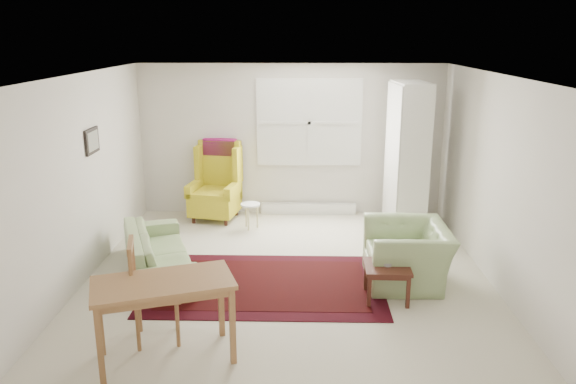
{
  "coord_description": "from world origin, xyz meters",
  "views": [
    {
      "loc": [
        0.13,
        -6.43,
        2.95
      ],
      "look_at": [
        0.0,
        0.3,
        1.05
      ],
      "focal_mm": 35.0,
      "sensor_mm": 36.0,
      "label": 1
    }
  ],
  "objects_px": {
    "cabinet": "(407,157)",
    "desk": "(165,320)",
    "sofa": "(158,244)",
    "wingback_chair": "(214,181)",
    "coffee_table": "(386,282)",
    "armchair": "(407,249)",
    "stool": "(251,216)",
    "desk_chair": "(156,291)"
  },
  "relations": [
    {
      "from": "cabinet",
      "to": "desk",
      "type": "relative_size",
      "value": 1.81
    },
    {
      "from": "sofa",
      "to": "wingback_chair",
      "type": "height_order",
      "value": "wingback_chair"
    },
    {
      "from": "cabinet",
      "to": "coffee_table",
      "type": "bearing_deg",
      "value": -108.76
    },
    {
      "from": "armchair",
      "to": "stool",
      "type": "xyz_separation_m",
      "value": [
        -2.08,
        1.92,
        -0.23
      ]
    },
    {
      "from": "wingback_chair",
      "to": "coffee_table",
      "type": "relative_size",
      "value": 2.51
    },
    {
      "from": "stool",
      "to": "desk_chair",
      "type": "height_order",
      "value": "desk_chair"
    },
    {
      "from": "sofa",
      "to": "desk_chair",
      "type": "height_order",
      "value": "desk_chair"
    },
    {
      "from": "sofa",
      "to": "stool",
      "type": "xyz_separation_m",
      "value": [
        1.03,
        1.7,
        -0.18
      ]
    },
    {
      "from": "stool",
      "to": "desk_chair",
      "type": "xyz_separation_m",
      "value": [
        -0.64,
        -3.34,
        0.32
      ]
    },
    {
      "from": "armchair",
      "to": "desk",
      "type": "bearing_deg",
      "value": -55.38
    },
    {
      "from": "wingback_chair",
      "to": "desk_chair",
      "type": "distance_m",
      "value": 3.78
    },
    {
      "from": "coffee_table",
      "to": "cabinet",
      "type": "relative_size",
      "value": 0.23
    },
    {
      "from": "wingback_chair",
      "to": "desk_chair",
      "type": "bearing_deg",
      "value": -79.13
    },
    {
      "from": "coffee_table",
      "to": "wingback_chair",
      "type": "bearing_deg",
      "value": 129.92
    },
    {
      "from": "desk",
      "to": "sofa",
      "type": "bearing_deg",
      "value": 105.53
    },
    {
      "from": "armchair",
      "to": "wingback_chair",
      "type": "height_order",
      "value": "wingback_chair"
    },
    {
      "from": "sofa",
      "to": "armchair",
      "type": "relative_size",
      "value": 1.73
    },
    {
      "from": "sofa",
      "to": "desk_chair",
      "type": "relative_size",
      "value": 1.81
    },
    {
      "from": "sofa",
      "to": "cabinet",
      "type": "height_order",
      "value": "cabinet"
    },
    {
      "from": "sofa",
      "to": "cabinet",
      "type": "xyz_separation_m",
      "value": [
        3.44,
        1.77,
        0.75
      ]
    },
    {
      "from": "wingback_chair",
      "to": "stool",
      "type": "distance_m",
      "value": 0.88
    },
    {
      "from": "sofa",
      "to": "desk",
      "type": "bearing_deg",
      "value": 175.56
    },
    {
      "from": "wingback_chair",
      "to": "cabinet",
      "type": "relative_size",
      "value": 0.57
    },
    {
      "from": "wingback_chair",
      "to": "cabinet",
      "type": "xyz_separation_m",
      "value": [
        3.03,
        -0.38,
        0.49
      ]
    },
    {
      "from": "desk_chair",
      "to": "wingback_chair",
      "type": "bearing_deg",
      "value": -13.78
    },
    {
      "from": "stool",
      "to": "desk",
      "type": "height_order",
      "value": "desk"
    },
    {
      "from": "sofa",
      "to": "wingback_chair",
      "type": "bearing_deg",
      "value": -30.74
    },
    {
      "from": "wingback_chair",
      "to": "desk",
      "type": "height_order",
      "value": "wingback_chair"
    },
    {
      "from": "wingback_chair",
      "to": "stool",
      "type": "height_order",
      "value": "wingback_chair"
    },
    {
      "from": "sofa",
      "to": "armchair",
      "type": "xyz_separation_m",
      "value": [
        3.11,
        -0.22,
        0.04
      ]
    },
    {
      "from": "coffee_table",
      "to": "sofa",
      "type": "bearing_deg",
      "value": 165.75
    },
    {
      "from": "cabinet",
      "to": "desk_chair",
      "type": "xyz_separation_m",
      "value": [
        -3.05,
        -3.4,
        -0.61
      ]
    },
    {
      "from": "stool",
      "to": "desk_chair",
      "type": "bearing_deg",
      "value": -100.87
    },
    {
      "from": "stool",
      "to": "armchair",
      "type": "bearing_deg",
      "value": -42.71
    },
    {
      "from": "wingback_chair",
      "to": "cabinet",
      "type": "height_order",
      "value": "cabinet"
    },
    {
      "from": "coffee_table",
      "to": "stool",
      "type": "bearing_deg",
      "value": 126.15
    },
    {
      "from": "desk_chair",
      "to": "desk",
      "type": "bearing_deg",
      "value": -168.8
    },
    {
      "from": "armchair",
      "to": "desk",
      "type": "xyz_separation_m",
      "value": [
        -2.56,
        -1.78,
        -0.03
      ]
    },
    {
      "from": "wingback_chair",
      "to": "desk",
      "type": "xyz_separation_m",
      "value": [
        0.15,
        -4.14,
        -0.25
      ]
    },
    {
      "from": "desk_chair",
      "to": "coffee_table",
      "type": "bearing_deg",
      "value": -82.43
    },
    {
      "from": "coffee_table",
      "to": "desk_chair",
      "type": "relative_size",
      "value": 0.49
    },
    {
      "from": "desk",
      "to": "armchair",
      "type": "bearing_deg",
      "value": 34.75
    }
  ]
}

